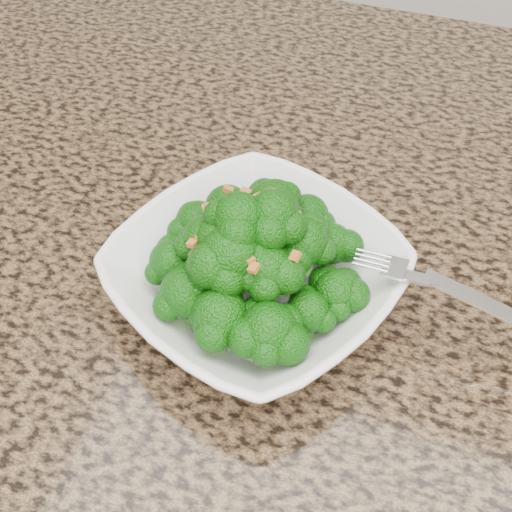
% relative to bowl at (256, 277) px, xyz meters
% --- Properties ---
extents(granite_counter, '(1.64, 1.04, 0.03)m').
position_rel_bowl_xyz_m(granite_counter, '(0.05, -0.02, -0.04)').
color(granite_counter, brown).
rests_on(granite_counter, cabinet).
extents(bowl, '(0.28, 0.28, 0.05)m').
position_rel_bowl_xyz_m(bowl, '(0.00, 0.00, 0.00)').
color(bowl, white).
rests_on(bowl, granite_counter).
extents(broccoli_pile, '(0.18, 0.18, 0.08)m').
position_rel_bowl_xyz_m(broccoli_pile, '(0.00, 0.00, 0.06)').
color(broccoli_pile, '#105409').
rests_on(broccoli_pile, bowl).
extents(garlic_topping, '(0.11, 0.11, 0.01)m').
position_rel_bowl_xyz_m(garlic_topping, '(0.00, 0.00, 0.11)').
color(garlic_topping, '#BA6D2D').
rests_on(garlic_topping, broccoli_pile).
extents(fork, '(0.17, 0.04, 0.01)m').
position_rel_bowl_xyz_m(fork, '(0.12, 0.01, 0.03)').
color(fork, silver).
rests_on(fork, bowl).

